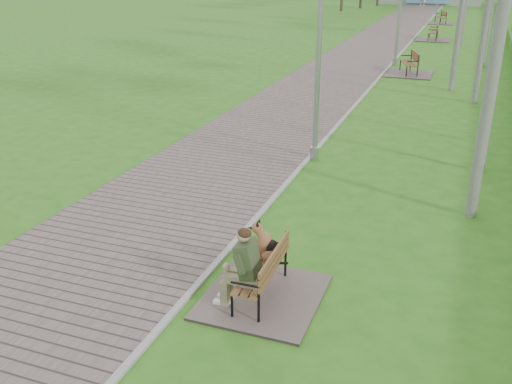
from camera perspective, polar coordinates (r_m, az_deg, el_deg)
ground at (r=13.35m, az=5.07°, el=3.05°), size 120.00×120.00×0.00m
walkway at (r=34.32m, az=12.27°, el=14.62°), size 3.50×67.00×0.04m
kerb at (r=34.10m, az=15.26°, el=14.32°), size 0.10×67.00×0.05m
bench_main at (r=7.91m, az=0.02°, el=-8.25°), size 1.58×1.75×1.37m
bench_second at (r=24.36m, az=15.01°, el=11.77°), size 1.81×2.01×1.11m
bench_third at (r=35.18m, az=17.26°, el=14.64°), size 1.83×2.04×1.13m
bench_far at (r=44.29m, az=17.95°, el=15.97°), size 1.73×1.92×1.06m
lamp_post_near at (r=12.95m, az=6.27°, el=13.33°), size 0.20×0.20×5.11m
lamp_post_second at (r=26.10m, az=14.21°, el=17.67°), size 0.21×0.21×5.40m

